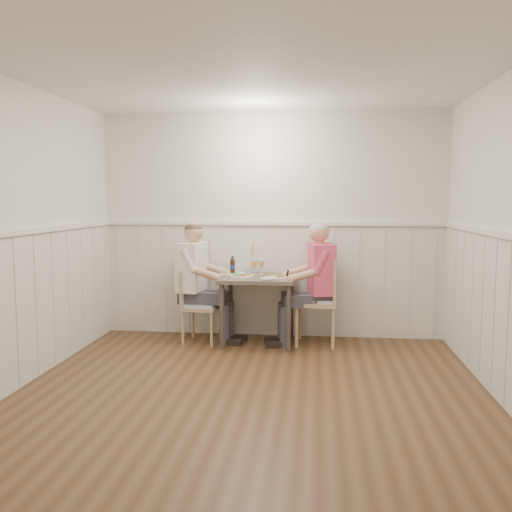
# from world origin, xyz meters

# --- Properties ---
(ground_plane) EXTENTS (4.50, 4.50, 0.00)m
(ground_plane) POSITION_xyz_m (0.00, 0.00, 0.00)
(ground_plane) COLOR #4C2F1A
(room_shell) EXTENTS (4.04, 4.54, 2.60)m
(room_shell) POSITION_xyz_m (0.00, 0.00, 1.52)
(room_shell) COLOR silver
(room_shell) RESTS_ON ground
(wainscot) EXTENTS (4.00, 4.49, 1.34)m
(wainscot) POSITION_xyz_m (0.00, 0.69, 0.69)
(wainscot) COLOR white
(wainscot) RESTS_ON ground
(dining_table) EXTENTS (0.81, 0.70, 0.75)m
(dining_table) POSITION_xyz_m (-0.12, 1.84, 0.64)
(dining_table) COLOR #4A4335
(dining_table) RESTS_ON ground
(chair_right) EXTENTS (0.47, 0.47, 0.96)m
(chair_right) POSITION_xyz_m (0.58, 1.88, 0.52)
(chair_right) COLOR tan
(chair_right) RESTS_ON ground
(chair_left) EXTENTS (0.43, 0.43, 0.82)m
(chair_left) POSITION_xyz_m (-0.80, 1.82, 0.45)
(chair_left) COLOR tan
(chair_left) RESTS_ON ground
(man_in_pink) EXTENTS (0.69, 0.49, 1.38)m
(man_in_pink) POSITION_xyz_m (0.53, 1.86, 0.58)
(man_in_pink) COLOR #3F3F47
(man_in_pink) RESTS_ON ground
(diner_cream) EXTENTS (0.67, 0.47, 1.37)m
(diner_cream) POSITION_xyz_m (-0.83, 1.88, 0.58)
(diner_cream) COLOR #3F3F47
(diner_cream) RESTS_ON ground
(plate_man) EXTENTS (0.25, 0.25, 0.06)m
(plate_man) POSITION_xyz_m (0.11, 1.78, 0.77)
(plate_man) COLOR white
(plate_man) RESTS_ON dining_table
(plate_diner) EXTENTS (0.26, 0.26, 0.06)m
(plate_diner) POSITION_xyz_m (-0.31, 1.79, 0.77)
(plate_diner) COLOR white
(plate_diner) RESTS_ON dining_table
(beer_glass_a) EXTENTS (0.07, 0.07, 0.18)m
(beer_glass_a) POSITION_xyz_m (-0.10, 2.01, 0.87)
(beer_glass_a) COLOR silver
(beer_glass_a) RESTS_ON dining_table
(beer_glass_b) EXTENTS (0.07, 0.07, 0.18)m
(beer_glass_b) POSITION_xyz_m (-0.18, 1.99, 0.87)
(beer_glass_b) COLOR silver
(beer_glass_b) RESTS_ON dining_table
(beer_bottle) EXTENTS (0.06, 0.06, 0.21)m
(beer_bottle) POSITION_xyz_m (-0.44, 2.05, 0.84)
(beer_bottle) COLOR black
(beer_bottle) RESTS_ON dining_table
(rolled_napkin) EXTENTS (0.17, 0.12, 0.04)m
(rolled_napkin) POSITION_xyz_m (0.02, 1.57, 0.77)
(rolled_napkin) COLOR white
(rolled_napkin) RESTS_ON dining_table
(grass_vase) EXTENTS (0.04, 0.04, 0.38)m
(grass_vase) POSITION_xyz_m (-0.23, 2.12, 0.92)
(grass_vase) COLOR silver
(grass_vase) RESTS_ON dining_table
(gingham_mat) EXTENTS (0.37, 0.34, 0.01)m
(gingham_mat) POSITION_xyz_m (-0.45, 2.05, 0.75)
(gingham_mat) COLOR #7494C7
(gingham_mat) RESTS_ON dining_table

